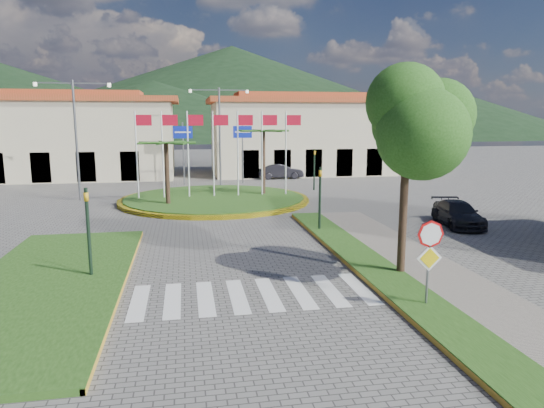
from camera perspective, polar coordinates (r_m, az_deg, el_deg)
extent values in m
plane|color=#63605D|center=(11.90, 0.12, -17.38)|extent=(160.00, 160.00, 0.00)
cube|color=gray|center=(15.66, 21.25, -10.88)|extent=(4.00, 28.00, 0.15)
cube|color=#1F4413|center=(15.08, 17.28, -11.39)|extent=(1.60, 28.00, 0.18)
cube|color=#1F4413|center=(17.86, -24.90, -8.52)|extent=(5.00, 14.00, 0.18)
cube|color=silver|center=(15.52, -2.57, -10.65)|extent=(8.00, 3.00, 0.01)
cylinder|color=yellow|center=(32.89, -6.77, 0.52)|extent=(12.70, 12.70, 0.24)
cylinder|color=#1F4413|center=(32.89, -6.77, 0.58)|extent=(12.00, 12.00, 0.30)
cylinder|color=black|center=(30.62, -12.23, 3.27)|extent=(0.28, 0.28, 4.05)
cylinder|color=black|center=(33.98, -1.03, 4.67)|extent=(0.28, 0.28, 4.68)
cylinder|color=silver|center=(33.14, -15.62, 5.32)|extent=(0.10, 0.10, 6.00)
cube|color=#B20B22|center=(33.00, -14.85, 9.51)|extent=(1.00, 0.03, 0.70)
cylinder|color=silver|center=(33.03, -12.73, 5.42)|extent=(0.10, 0.10, 6.00)
cube|color=#B20B22|center=(32.91, -11.92, 9.62)|extent=(1.00, 0.03, 0.70)
cylinder|color=silver|center=(33.00, -9.82, 5.52)|extent=(0.10, 0.10, 6.00)
cube|color=#B20B22|center=(32.91, -8.98, 9.71)|extent=(1.00, 0.03, 0.70)
cylinder|color=silver|center=(33.05, -6.92, 5.60)|extent=(0.10, 0.10, 6.00)
cube|color=#B20B22|center=(32.99, -6.04, 9.78)|extent=(1.00, 0.03, 0.70)
cylinder|color=silver|center=(33.19, -4.03, 5.66)|extent=(0.10, 0.10, 6.00)
cube|color=#B20B22|center=(33.16, -3.13, 9.82)|extent=(1.00, 0.03, 0.70)
cylinder|color=silver|center=(33.41, -1.18, 5.71)|extent=(0.10, 0.10, 6.00)
cube|color=#B20B22|center=(33.41, -0.25, 9.83)|extent=(1.00, 0.03, 0.70)
cylinder|color=silver|center=(33.71, 1.64, 5.75)|extent=(0.10, 0.10, 6.00)
cube|color=#B20B22|center=(33.74, 2.58, 9.83)|extent=(1.00, 0.03, 0.70)
cylinder|color=slate|center=(14.76, 17.86, -7.14)|extent=(0.07, 0.07, 2.50)
cylinder|color=red|center=(14.46, 18.17, -3.40)|extent=(0.80, 0.03, 0.80)
cube|color=yellow|center=(14.62, 18.04, -6.08)|extent=(0.78, 0.03, 0.78)
cylinder|color=black|center=(17.40, 15.17, -1.22)|extent=(0.28, 0.28, 4.40)
ellipsoid|color=#1E4C14|center=(17.09, 15.63, 8.70)|extent=(3.60, 3.60, 3.20)
cylinder|color=black|center=(17.65, -20.76, -3.36)|extent=(0.12, 0.12, 3.20)
imported|color=gold|center=(17.46, -20.96, -0.16)|extent=(0.15, 0.18, 0.90)
cylinder|color=black|center=(23.62, 5.65, 0.48)|extent=(0.12, 0.12, 3.20)
imported|color=gold|center=(23.47, 5.69, 2.89)|extent=(0.15, 0.18, 0.90)
cylinder|color=black|center=(37.92, 4.99, 4.06)|extent=(0.12, 0.12, 3.20)
imported|color=gold|center=(37.83, 5.01, 5.56)|extent=(0.18, 0.15, 0.90)
cylinder|color=slate|center=(41.50, -10.38, 5.82)|extent=(0.12, 0.12, 5.20)
cube|color=#1022B0|center=(41.36, -10.46, 8.31)|extent=(1.60, 0.05, 1.00)
cylinder|color=slate|center=(41.79, -3.47, 6.00)|extent=(0.12, 0.12, 5.20)
cube|color=#1022B0|center=(41.65, -3.49, 8.46)|extent=(1.60, 0.05, 1.00)
cylinder|color=slate|center=(40.53, -6.16, 7.82)|extent=(0.16, 0.16, 8.00)
cube|color=slate|center=(40.51, -8.00, 13.16)|extent=(2.40, 0.08, 0.08)
cube|color=slate|center=(40.68, -4.53, 13.21)|extent=(2.40, 0.08, 0.08)
cylinder|color=slate|center=(35.16, -22.02, 6.84)|extent=(0.16, 0.16, 8.00)
cube|color=slate|center=(35.47, -24.37, 12.86)|extent=(2.40, 0.08, 0.08)
cube|color=slate|center=(34.98, -20.46, 13.16)|extent=(2.40, 0.08, 0.08)
cube|color=beige|center=(49.93, -24.41, 6.81)|extent=(22.00, 9.00, 7.00)
cube|color=#A5481F|center=(49.93, -24.72, 11.10)|extent=(23.32, 9.54, 0.50)
cube|color=#A5481F|center=(49.95, -24.76, 11.67)|extent=(16.50, 4.95, 0.60)
cube|color=beige|center=(49.88, 3.63, 7.67)|extent=(18.00, 9.00, 7.00)
cube|color=#A5481F|center=(49.88, 3.68, 11.97)|extent=(19.08, 9.54, 0.50)
cube|color=#A5481F|center=(49.90, 3.69, 12.55)|extent=(13.50, 4.95, 0.60)
cone|color=black|center=(171.50, -4.66, 13.10)|extent=(180.00, 180.00, 30.00)
cone|color=black|center=(162.25, 16.40, 10.79)|extent=(120.00, 120.00, 18.00)
cone|color=black|center=(140.66, -13.75, 10.69)|extent=(110.00, 110.00, 16.00)
imported|color=silver|center=(45.84, -15.06, 3.60)|extent=(5.06, 2.78, 1.34)
imported|color=black|center=(47.68, -14.28, 3.74)|extent=(3.56, 2.38, 1.12)
imported|color=black|center=(45.20, 1.00, 3.88)|extent=(4.20, 1.51, 1.38)
imported|color=black|center=(26.98, 21.01, -1.06)|extent=(2.48, 4.53, 1.24)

